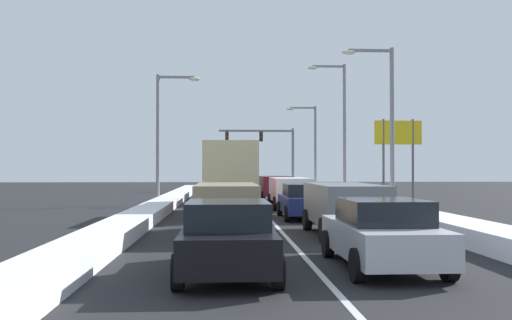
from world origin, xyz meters
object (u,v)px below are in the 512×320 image
object	(u,v)px
suv_tan_center_lane_second	(226,204)
sedan_navy_right_lane_third	(304,201)
roadside_sign_right	(398,141)
suv_charcoal_center_lane_fourth	(229,187)
street_lamp_right_near	(385,114)
sedan_black_center_lane_nearest	(228,237)
street_lamp_right_far	(311,141)
street_lamp_left_mid	(164,126)
suv_maroon_right_lane_fifth	(275,186)
street_lamp_right_mid	(340,120)
sedan_silver_right_lane_nearest	(381,233)
suv_white_right_lane_fourth	(290,190)
suv_green_center_lane_fifth	(225,185)
box_truck_center_lane_third	(230,174)
traffic_light_gantry	(270,145)
suv_gray_right_lane_second	(344,204)

from	to	relation	value
suv_tan_center_lane_second	sedan_navy_right_lane_third	bearing A→B (deg)	60.44
roadside_sign_right	suv_charcoal_center_lane_fourth	bearing A→B (deg)	-168.80
street_lamp_right_near	suv_tan_center_lane_second	bearing A→B (deg)	-130.52
sedan_black_center_lane_nearest	street_lamp_right_far	bearing A→B (deg)	78.63
street_lamp_right_far	street_lamp_left_mid	bearing A→B (deg)	-128.25
sedan_black_center_lane_nearest	suv_tan_center_lane_second	world-z (taller)	suv_tan_center_lane_second
suv_maroon_right_lane_fifth	street_lamp_left_mid	world-z (taller)	street_lamp_left_mid
street_lamp_right_mid	sedan_black_center_lane_nearest	bearing A→B (deg)	-106.39
street_lamp_right_far	roadside_sign_right	distance (m)	11.95
sedan_silver_right_lane_nearest	street_lamp_right_mid	world-z (taller)	street_lamp_right_mid
suv_white_right_lane_fourth	suv_charcoal_center_lane_fourth	world-z (taller)	same
suv_maroon_right_lane_fifth	suv_green_center_lane_fifth	size ratio (longest dim) A/B	1.00
sedan_navy_right_lane_third	street_lamp_right_mid	xyz separation A→B (m)	(4.43, 13.69, 4.72)
suv_tan_center_lane_second	street_lamp_left_mid	size ratio (longest dim) A/B	0.62
sedan_navy_right_lane_third	suv_tan_center_lane_second	distance (m)	6.86
street_lamp_left_mid	street_lamp_right_near	bearing A→B (deg)	-29.50
suv_maroon_right_lane_fifth	street_lamp_right_near	distance (m)	11.62
street_lamp_right_near	street_lamp_left_mid	bearing A→B (deg)	150.50
suv_white_right_lane_fourth	suv_maroon_right_lane_fifth	xyz separation A→B (m)	(-0.19, 6.95, 0.00)
suv_maroon_right_lane_fifth	street_lamp_right_far	xyz separation A→B (m)	(4.07, 10.77, 3.57)
suv_maroon_right_lane_fifth	sedan_black_center_lane_nearest	distance (m)	26.35
sedan_black_center_lane_nearest	street_lamp_left_mid	distance (m)	23.43
box_truck_center_lane_third	suv_maroon_right_lane_fifth	bearing A→B (deg)	73.92
sedan_silver_right_lane_nearest	suv_charcoal_center_lane_fourth	distance (m)	23.12
traffic_light_gantry	suv_gray_right_lane_second	bearing A→B (deg)	-90.98
traffic_light_gantry	street_lamp_right_mid	xyz separation A→B (m)	(3.34, -18.10, 0.99)
box_truck_center_lane_third	sedan_navy_right_lane_third	bearing A→B (deg)	-36.15
street_lamp_right_far	street_lamp_left_mid	world-z (taller)	street_lamp_left_mid
suv_green_center_lane_fifth	traffic_light_gantry	distance (m)	16.04
sedan_black_center_lane_nearest	sedan_silver_right_lane_nearest	bearing A→B (deg)	9.40
street_lamp_right_mid	box_truck_center_lane_third	bearing A→B (deg)	-123.82
suv_white_right_lane_fourth	suv_green_center_lane_fifth	distance (m)	11.03
street_lamp_right_mid	street_lamp_right_far	bearing A→B (deg)	92.15
suv_green_center_lane_fifth	sedan_silver_right_lane_nearest	bearing A→B (deg)	-83.45
street_lamp_left_mid	suv_charcoal_center_lane_fourth	bearing A→B (deg)	9.59
suv_charcoal_center_lane_fourth	street_lamp_left_mid	distance (m)	5.43
sedan_black_center_lane_nearest	suv_tan_center_lane_second	size ratio (longest dim) A/B	0.92
suv_tan_center_lane_second	box_truck_center_lane_third	world-z (taller)	box_truck_center_lane_third
suv_maroon_right_lane_fifth	street_lamp_right_far	bearing A→B (deg)	69.30
suv_white_right_lane_fourth	suv_tan_center_lane_second	xyz separation A→B (m)	(-3.54, -12.29, 0.00)
sedan_silver_right_lane_nearest	street_lamp_right_far	bearing A→B (deg)	83.62
suv_tan_center_lane_second	suv_charcoal_center_lane_fourth	world-z (taller)	same
sedan_navy_right_lane_third	street_lamp_right_near	size ratio (longest dim) A/B	0.55
suv_green_center_lane_fifth	street_lamp_left_mid	world-z (taller)	street_lamp_left_mid
suv_gray_right_lane_second	suv_green_center_lane_fifth	distance (m)	23.44
sedan_navy_right_lane_third	street_lamp_right_mid	distance (m)	15.15
sedan_navy_right_lane_third	suv_green_center_lane_fifth	world-z (taller)	suv_green_center_lane_fifth
street_lamp_right_near	roadside_sign_right	distance (m)	10.22
street_lamp_right_mid	street_lamp_left_mid	xyz separation A→B (m)	(-11.51, -3.75, -0.75)
suv_green_center_lane_fifth	roadside_sign_right	xyz separation A→B (m)	(11.56, -3.93, 3.00)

